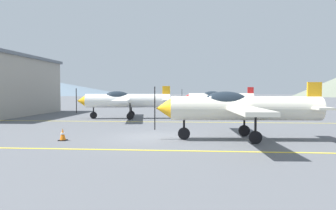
% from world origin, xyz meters
% --- Properties ---
extents(ground_plane, '(400.00, 400.00, 0.00)m').
position_xyz_m(ground_plane, '(0.00, 0.00, 0.00)').
color(ground_plane, '#54565B').
extents(apron_line_near, '(80.00, 0.16, 0.01)m').
position_xyz_m(apron_line_near, '(0.00, -3.51, 0.01)').
color(apron_line_near, yellow).
rests_on(apron_line_near, ground_plane).
extents(apron_line_far, '(80.00, 0.16, 0.01)m').
position_xyz_m(apron_line_far, '(0.00, 7.75, 0.01)').
color(apron_line_far, yellow).
rests_on(apron_line_far, ground_plane).
extents(airplane_near, '(8.12, 9.36, 2.80)m').
position_xyz_m(airplane_near, '(4.22, -0.51, 1.58)').
color(airplane_near, silver).
rests_on(airplane_near, ground_plane).
extents(airplane_mid, '(8.19, 9.38, 2.80)m').
position_xyz_m(airplane_mid, '(-3.86, 10.43, 1.58)').
color(airplane_mid, white).
rests_on(airplane_mid, ground_plane).
extents(airplane_far, '(8.09, 9.33, 2.80)m').
position_xyz_m(airplane_far, '(4.83, 19.43, 1.58)').
color(airplane_far, silver).
rests_on(airplane_far, ground_plane).
extents(traffic_cone_front, '(0.36, 0.36, 0.59)m').
position_xyz_m(traffic_cone_front, '(-4.21, -1.43, 0.29)').
color(traffic_cone_front, black).
rests_on(traffic_cone_front, ground_plane).
extents(hill_left, '(76.83, 76.83, 7.08)m').
position_xyz_m(hill_left, '(-72.86, 151.77, 3.54)').
color(hill_left, slate).
rests_on(hill_left, ground_plane).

